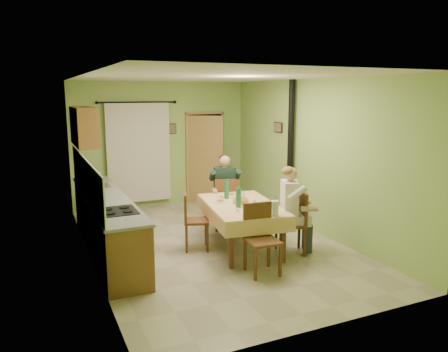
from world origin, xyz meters
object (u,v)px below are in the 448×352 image
dining_table (242,226)px  chair_far (225,214)px  chair_right (291,235)px  chair_near (262,253)px  chair_left (196,232)px  man_far (225,183)px  man_right (291,200)px  stove_flue (290,171)px

dining_table → chair_far: size_ratio=1.98×
chair_right → chair_near: bearing=142.9°
dining_table → chair_left: 0.76m
chair_far → man_far: size_ratio=0.71×
chair_far → chair_right: bearing=-58.7°
dining_table → man_right: (0.63, -0.50, 0.50)m
chair_near → stove_flue: (1.74, 2.01, 0.73)m
man_right → stove_flue: bearing=-11.2°
chair_near → man_far: man_far is taller
man_far → stove_flue: 1.36m
chair_right → man_right: man_right is taller
chair_far → man_right: bearing=-59.1°
man_right → chair_right: bearing=-90.0°
chair_near → man_far: size_ratio=0.72×
chair_far → chair_near: 2.17m
chair_near → man_right: size_ratio=0.72×
dining_table → chair_right: bearing=-30.0°
chair_left → stove_flue: 2.47m
chair_near → man_right: bearing=-142.6°
dining_table → chair_left: size_ratio=2.06×
chair_near → man_far: 2.26m
man_right → stove_flue: 1.76m
chair_left → man_right: 1.65m
chair_far → stove_flue: (1.35, -0.12, 0.73)m
chair_right → stove_flue: stove_flue is taller
chair_far → chair_left: 1.23m
dining_table → man_right: size_ratio=1.42×
dining_table → chair_near: bearing=-92.0°
man_far → chair_near: bearing=-84.2°
chair_far → man_right: (0.42, -1.61, 0.59)m
chair_right → man_far: (-0.43, 1.63, 0.59)m
chair_far → chair_right: size_ratio=0.99×
man_far → man_right: 1.68m
man_far → dining_table: bearing=-84.2°
chair_far → stove_flue: size_ratio=0.35×
dining_table → chair_near: 1.05m
chair_left → chair_far: bearing=151.1°
chair_far → man_right: size_ratio=0.71×
chair_right → chair_far: bearing=35.9°
chair_left → man_right: man_right is taller
man_far → stove_flue: (1.34, -0.14, 0.15)m
dining_table → chair_near: (-0.19, -1.03, -0.09)m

